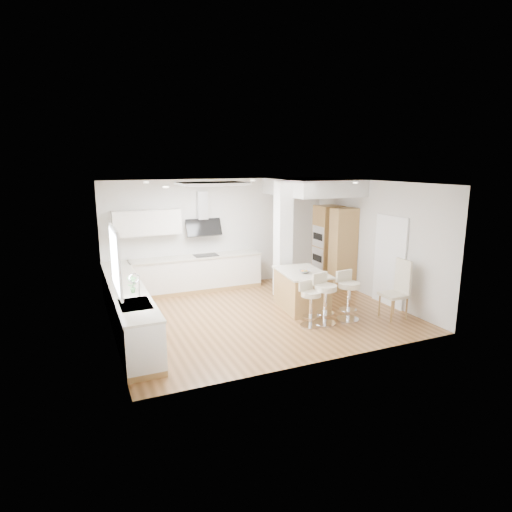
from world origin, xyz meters
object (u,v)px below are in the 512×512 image
bar_stool_b (325,296)px  dining_chair (398,287)px  bar_stool_a (310,301)px  peninsula (302,290)px  bar_stool_c (348,293)px

bar_stool_b → dining_chair: size_ratio=0.83×
bar_stool_a → dining_chair: 1.97m
peninsula → bar_stool_b: bar_stool_b is taller
bar_stool_a → bar_stool_c: size_ratio=0.89×
bar_stool_a → bar_stool_c: bearing=-13.3°
bar_stool_a → bar_stool_c: (0.89, -0.01, 0.06)m
bar_stool_a → bar_stool_b: size_ratio=0.89×
peninsula → bar_stool_c: (0.52, -1.01, 0.15)m
peninsula → dining_chair: bearing=-33.3°
dining_chair → peninsula: bearing=141.2°
bar_stool_b → dining_chair: 1.64m
bar_stool_b → bar_stool_c: (0.56, -0.01, -0.00)m
bar_stool_b → bar_stool_c: 0.56m
dining_chair → bar_stool_b: bearing=170.3°
bar_stool_a → dining_chair: size_ratio=0.74×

